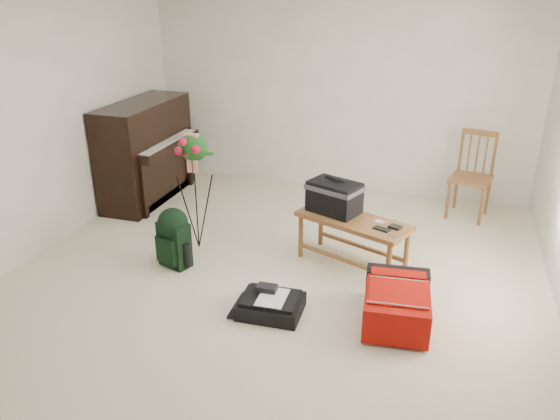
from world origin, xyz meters
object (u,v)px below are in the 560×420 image
(green_backpack, at_px, (173,235))
(red_suitcase, at_px, (397,300))
(black_duffel, at_px, (271,304))
(flower_stand, at_px, (196,192))
(dining_chair, at_px, (471,176))
(bench, at_px, (337,206))
(piano, at_px, (147,153))

(green_backpack, bearing_deg, red_suitcase, 12.73)
(black_duffel, xyz_separation_m, flower_stand, (-1.13, 0.95, 0.54))
(black_duffel, bearing_deg, dining_chair, 57.32)
(bench, bearing_deg, red_suitcase, -28.03)
(red_suitcase, height_order, flower_stand, flower_stand)
(piano, distance_m, flower_stand, 1.64)
(bench, distance_m, flower_stand, 1.46)
(black_duffel, height_order, green_backpack, green_backpack)
(dining_chair, relative_size, red_suitcase, 1.25)
(red_suitcase, relative_size, black_duffel, 1.49)
(dining_chair, bearing_deg, red_suitcase, -90.14)
(green_backpack, bearing_deg, black_duffel, -3.86)
(red_suitcase, xyz_separation_m, green_backpack, (-2.20, 0.27, 0.16))
(bench, distance_m, black_duffel, 1.24)
(piano, relative_size, bench, 1.26)
(dining_chair, relative_size, green_backpack, 1.67)
(piano, bearing_deg, green_backpack, -53.01)
(piano, xyz_separation_m, red_suitcase, (3.37, -1.82, -0.43))
(dining_chair, relative_size, flower_stand, 0.80)
(red_suitcase, bearing_deg, green_backpack, 167.37)
(dining_chair, height_order, red_suitcase, dining_chair)
(piano, height_order, dining_chair, piano)
(red_suitcase, relative_size, flower_stand, 0.64)
(dining_chair, bearing_deg, piano, -158.14)
(bench, relative_size, green_backpack, 1.96)
(red_suitcase, height_order, green_backpack, green_backpack)
(red_suitcase, xyz_separation_m, flower_stand, (-2.16, 0.71, 0.45))
(bench, height_order, green_backpack, bench)
(black_duffel, bearing_deg, green_backpack, 154.13)
(bench, height_order, flower_stand, flower_stand)
(piano, distance_m, red_suitcase, 3.85)
(green_backpack, distance_m, flower_stand, 0.53)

